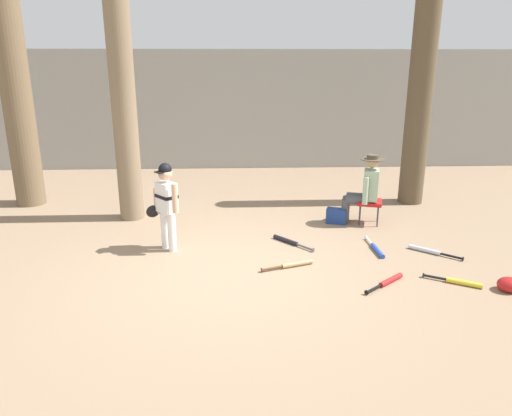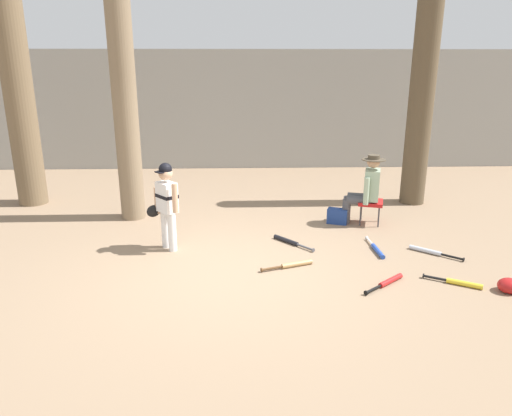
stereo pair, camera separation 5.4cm
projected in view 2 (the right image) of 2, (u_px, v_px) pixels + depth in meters
name	position (u px, v px, depth m)	size (l,w,h in m)	color
ground_plane	(232.00, 275.00, 6.20)	(60.00, 60.00, 0.00)	#897056
concrete_back_wall	(235.00, 110.00, 12.29)	(18.00, 0.36, 3.00)	#9E9E99
tree_near_player	(121.00, 55.00, 7.70)	(0.62, 0.62, 6.19)	#7F6B51
tree_behind_spectator	(422.00, 95.00, 8.84)	(0.65, 0.65, 4.79)	brown
young_ballplayer	(166.00, 201.00, 6.85)	(0.55, 0.48, 1.31)	white
folding_stool	(371.00, 203.00, 8.08)	(0.50, 0.50, 0.41)	red
seated_spectator	(366.00, 187.00, 8.02)	(0.68, 0.53, 1.20)	#47474C
handbag_beside_stool	(337.00, 216.00, 8.16)	(0.34, 0.18, 0.26)	navy
tree_far_left	(14.00, 58.00, 8.59)	(0.76, 0.76, 6.25)	brown
bat_blue_youth	(376.00, 249.00, 6.95)	(0.09, 0.80, 0.07)	#2347AD
bat_red_barrel	(388.00, 282.00, 5.92)	(0.61, 0.52, 0.07)	red
bat_aluminum_silver	(429.00, 251.00, 6.88)	(0.63, 0.56, 0.07)	#B7BCC6
bat_wood_tan	(293.00, 265.00, 6.42)	(0.73, 0.32, 0.07)	tan
bat_yellow_trainer	(459.00, 283.00, 5.89)	(0.64, 0.41, 0.07)	yellow
bat_black_composite	(289.00, 241.00, 7.27)	(0.57, 0.64, 0.07)	black
batting_helmet_red	(509.00, 286.00, 5.71)	(0.32, 0.25, 0.19)	#A81919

